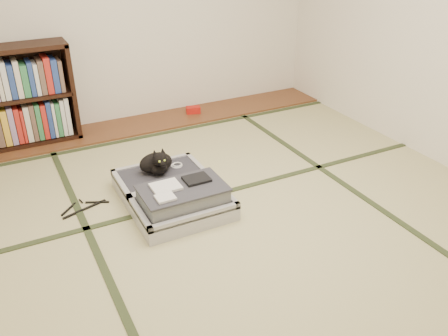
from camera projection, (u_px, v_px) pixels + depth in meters
name	position (u px, v px, depth m)	size (l,w,h in m)	color
floor	(240.00, 221.00, 3.38)	(4.50, 4.50, 0.00)	#C8C485
wood_strip	(148.00, 123.00, 4.95)	(4.00, 0.50, 0.02)	brown
red_item	(193.00, 110.00, 5.16)	(0.15, 0.09, 0.07)	#B6150E
room_shell	(244.00, 8.00, 2.69)	(4.50, 4.50, 4.50)	white
tatami_borders	(210.00, 189.00, 3.77)	(4.00, 4.50, 0.01)	#2D381E
suitcase	(174.00, 194.00, 3.53)	(0.68, 0.91, 0.27)	#B4B3B8
cat	(157.00, 163.00, 3.69)	(0.30, 0.30, 0.24)	black
cable_coil	(177.00, 165.00, 3.83)	(0.09, 0.09, 0.02)	white
hanger	(84.00, 207.00, 3.53)	(0.36, 0.22, 0.01)	black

